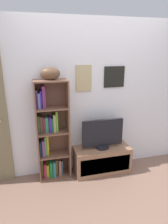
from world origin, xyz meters
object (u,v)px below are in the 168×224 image
object	(u,v)px
bookshelf	(50,136)
tv_stand	(102,159)
football	(50,74)
television	(103,134)

from	to	relation	value
bookshelf	tv_stand	size ratio (longest dim) A/B	1.71
tv_stand	bookshelf	bearing A→B (deg)	173.64
bookshelf	football	world-z (taller)	football
tv_stand	television	bearing A→B (deg)	90.00
football	television	world-z (taller)	football
bookshelf	football	bearing A→B (deg)	-37.11
tv_stand	television	distance (m)	0.44
tv_stand	football	bearing A→B (deg)	175.60
bookshelf	television	world-z (taller)	bookshelf
football	television	size ratio (longest dim) A/B	0.43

